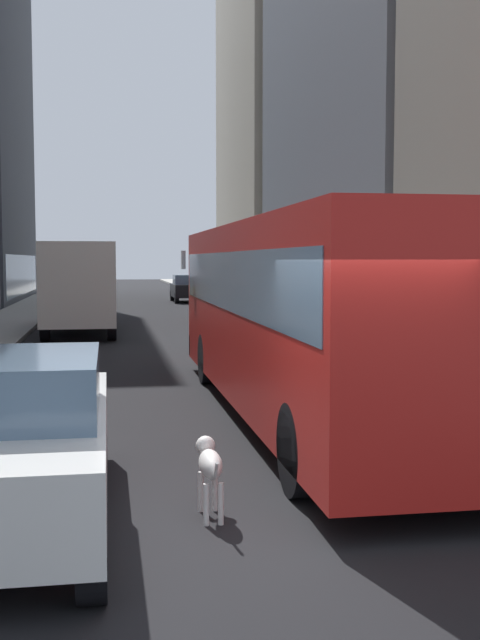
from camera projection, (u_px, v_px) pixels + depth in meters
ground_plane at (144, 307)px, 41.95m from camera, size 120.00×120.00×0.00m
sidewalk_left at (34, 306)px, 41.00m from camera, size 2.40×110.00×0.15m
sidewalk_right at (248, 304)px, 42.90m from camera, size 2.40×110.00×0.15m
building_right_mid at (403, 34)px, 36.54m from camera, size 9.28×20.93×26.08m
building_right_far at (298, 76)px, 56.57m from camera, size 9.66×17.08×31.56m
transit_bus at (306, 305)px, 12.41m from camera, size 2.78×11.53×3.05m
car_black_suv at (188, 288)px, 46.52m from camera, size 1.79×4.06×1.62m
car_yellow_taxi at (91, 291)px, 42.46m from camera, size 1.79×3.97×1.62m
car_white_van at (14, 437)px, 7.42m from camera, size 1.73×4.79×1.62m
car_red_coupe at (225, 301)px, 31.89m from camera, size 1.86×4.78×1.62m
box_truck at (81, 284)px, 26.61m from camera, size 2.30×7.50×3.05m
dalmatian_dog at (210, 464)px, 7.61m from camera, size 0.22×0.96×0.72m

